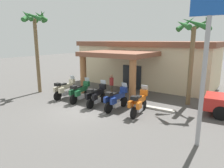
% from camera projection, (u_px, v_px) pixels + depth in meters
% --- Properties ---
extents(ground_plane, '(80.00, 80.00, 0.00)m').
position_uv_depth(ground_plane, '(83.00, 110.00, 12.71)').
color(ground_plane, '#514F4C').
extents(motel_building, '(13.39, 10.92, 4.16)m').
position_uv_depth(motel_building, '(146.00, 62.00, 20.18)').
color(motel_building, beige).
rests_on(motel_building, ground_plane).
extents(motorcycle_cream, '(0.70, 2.21, 1.61)m').
position_uv_depth(motorcycle_cream, '(65.00, 89.00, 15.19)').
color(motorcycle_cream, black).
rests_on(motorcycle_cream, ground_plane).
extents(motorcycle_green, '(0.72, 2.21, 1.61)m').
position_uv_depth(motorcycle_green, '(80.00, 92.00, 14.35)').
color(motorcycle_green, black).
rests_on(motorcycle_green, ground_plane).
extents(motorcycle_black, '(0.72, 2.21, 1.61)m').
position_uv_depth(motorcycle_black, '(97.00, 95.00, 13.45)').
color(motorcycle_black, black).
rests_on(motorcycle_black, ground_plane).
extents(motorcycle_blue, '(0.78, 2.21, 1.61)m').
position_uv_depth(motorcycle_blue, '(116.00, 99.00, 12.62)').
color(motorcycle_blue, black).
rests_on(motorcycle_blue, ground_plane).
extents(motorcycle_orange, '(0.72, 2.21, 1.61)m').
position_uv_depth(motorcycle_orange, '(139.00, 103.00, 11.84)').
color(motorcycle_orange, black).
rests_on(motorcycle_orange, ground_plane).
extents(pedestrian, '(0.32, 0.47, 1.67)m').
position_uv_depth(pedestrian, '(111.00, 83.00, 15.87)').
color(pedestrian, brown).
rests_on(pedestrian, ground_plane).
extents(palm_tree_roadside, '(2.01, 2.05, 6.65)m').
position_uv_depth(palm_tree_roadside, '(35.00, 28.00, 15.98)').
color(palm_tree_roadside, brown).
rests_on(palm_tree_roadside, ground_plane).
extents(palm_tree_near_portico, '(2.32, 2.39, 5.94)m').
position_uv_depth(palm_tree_near_portico, '(193.00, 37.00, 12.87)').
color(palm_tree_near_portico, brown).
rests_on(palm_tree_near_portico, ground_plane).
extents(roadside_sign, '(1.40, 0.18, 6.28)m').
position_uv_depth(roadside_sign, '(207.00, 42.00, 7.61)').
color(roadside_sign, '#99999E').
rests_on(roadside_sign, ground_plane).
extents(curb_strip, '(9.68, 0.36, 0.12)m').
position_uv_depth(curb_strip, '(108.00, 100.00, 14.74)').
color(curb_strip, '#ADA89E').
rests_on(curb_strip, ground_plane).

